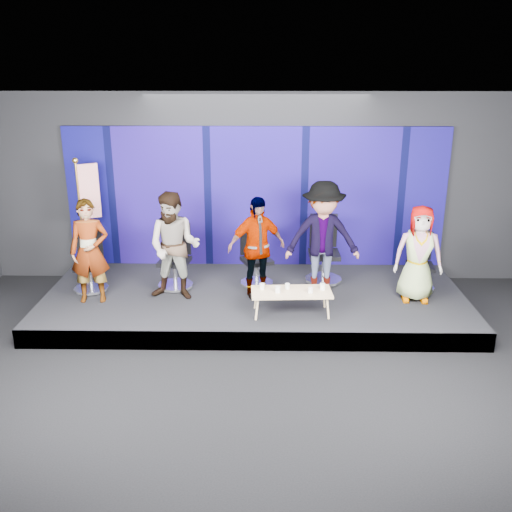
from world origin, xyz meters
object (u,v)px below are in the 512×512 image
(panelist_c, at_px, (256,247))
(panelist_e, at_px, (418,254))
(mug_e, at_px, (322,287))
(mug_d, at_px, (311,290))
(panelist_d, at_px, (323,238))
(mug_c, at_px, (287,286))
(mug_b, at_px, (278,289))
(panelist_a, at_px, (90,251))
(chair_c, at_px, (256,265))
(coffee_table, at_px, (291,293))
(panelist_b, at_px, (174,246))
(chair_b, at_px, (176,267))
(flag_stand, at_px, (87,216))
(chair_e, at_px, (419,271))
(chair_d, at_px, (324,260))
(chair_a, at_px, (90,270))
(mug_a, at_px, (262,286))

(panelist_c, height_order, panelist_e, panelist_c)
(mug_e, bearing_deg, mug_d, -146.48)
(panelist_d, xyz_separation_m, mug_c, (-0.60, -0.83, -0.53))
(mug_b, bearing_deg, panelist_a, 170.08)
(chair_c, height_order, coffee_table, chair_c)
(chair_c, distance_m, mug_e, 1.57)
(panelist_b, relative_size, mug_c, 20.61)
(panelist_b, bearing_deg, mug_e, -4.37)
(panelist_d, height_order, mug_e, panelist_d)
(chair_b, relative_size, flag_stand, 0.51)
(panelist_c, bearing_deg, mug_b, -89.49)
(panelist_b, xyz_separation_m, mug_b, (1.65, -0.66, -0.46))
(coffee_table, bearing_deg, panelist_b, 162.19)
(mug_e, bearing_deg, chair_e, 29.92)
(chair_d, bearing_deg, flag_stand, 178.16)
(mug_d, xyz_separation_m, flag_stand, (-3.80, 1.58, 0.73))
(mug_d, bearing_deg, coffee_table, 166.65)
(panelist_c, relative_size, panelist_e, 1.07)
(mug_c, bearing_deg, panelist_a, 173.15)
(panelist_e, relative_size, mug_e, 15.98)
(mug_c, xyz_separation_m, mug_d, (0.35, -0.15, 0.00))
(mug_c, bearing_deg, coffee_table, -55.27)
(panelist_e, bearing_deg, chair_c, 172.28)
(chair_a, distance_m, mug_c, 3.42)
(panelist_d, height_order, panelist_e, panelist_d)
(chair_c, bearing_deg, mug_a, -106.73)
(panelist_b, bearing_deg, flag_stand, 159.67)
(panelist_a, distance_m, panelist_d, 3.76)
(coffee_table, bearing_deg, panelist_a, 171.74)
(panelist_d, bearing_deg, mug_a, -140.16)
(chair_a, distance_m, panelist_b, 1.64)
(chair_e, bearing_deg, mug_b, -149.22)
(coffee_table, relative_size, mug_c, 14.50)
(chair_a, relative_size, chair_d, 0.89)
(chair_b, height_order, mug_a, chair_b)
(panelist_c, bearing_deg, chair_b, 142.79)
(chair_d, relative_size, panelist_d, 0.62)
(chair_c, bearing_deg, mug_e, -70.84)
(chair_e, distance_m, panelist_e, 0.68)
(mug_d, bearing_deg, chair_d, 77.06)
(chair_b, relative_size, chair_c, 1.06)
(chair_d, height_order, mug_e, chair_d)
(flag_stand, bearing_deg, mug_b, -55.03)
(panelist_a, bearing_deg, mug_e, -13.40)
(coffee_table, bearing_deg, mug_e, 7.19)
(panelist_e, xyz_separation_m, mug_e, (-1.57, -0.53, -0.36))
(mug_c, height_order, mug_d, mug_d)
(chair_b, height_order, mug_b, chair_b)
(panelist_d, bearing_deg, panelist_c, -171.11)
(chair_d, bearing_deg, panelist_d, -100.21)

